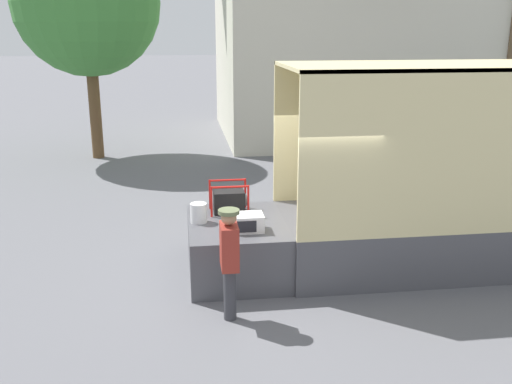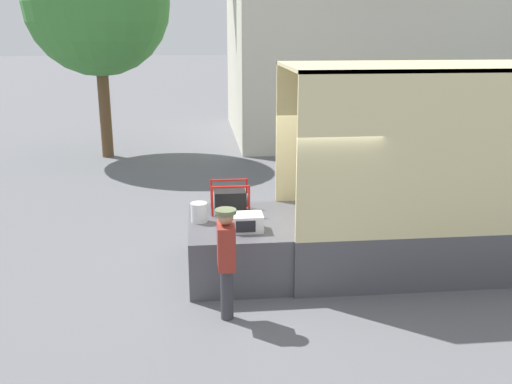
{
  "view_description": "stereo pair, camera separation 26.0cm",
  "coord_description": "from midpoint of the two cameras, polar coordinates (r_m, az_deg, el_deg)",
  "views": [
    {
      "loc": [
        -1.67,
        -8.88,
        3.99
      ],
      "look_at": [
        -0.49,
        -0.2,
        1.46
      ],
      "focal_mm": 40.0,
      "sensor_mm": 36.0,
      "label": 1
    },
    {
      "loc": [
        -1.41,
        -8.91,
        3.99
      ],
      "look_at": [
        -0.49,
        -0.2,
        1.46
      ],
      "focal_mm": 40.0,
      "sensor_mm": 36.0,
      "label": 2
    }
  ],
  "objects": [
    {
      "name": "house_backdrop",
      "position": [
        22.59,
        10.02,
        17.86
      ],
      "size": [
        9.41,
        8.29,
        9.36
      ],
      "color": "beige",
      "rests_on": "ground"
    },
    {
      "name": "box_truck",
      "position": [
        10.79,
        23.56,
        -1.81
      ],
      "size": [
        6.68,
        2.19,
        3.44
      ],
      "color": "navy",
      "rests_on": "ground"
    },
    {
      "name": "portable_generator",
      "position": [
        9.87,
        -1.74,
        -0.87
      ],
      "size": [
        0.66,
        0.48,
        0.53
      ],
      "color": "black",
      "rests_on": "tailgate_deck"
    },
    {
      "name": "ground_plane",
      "position": [
        9.87,
        3.52,
        -7.77
      ],
      "size": [
        160.0,
        160.0,
        0.0
      ],
      "primitive_type": "plane",
      "color": "slate"
    },
    {
      "name": "microwave",
      "position": [
        8.98,
        -0.01,
        -3.06
      ],
      "size": [
        0.47,
        0.41,
        0.27
      ],
      "color": "white",
      "rests_on": "tailgate_deck"
    },
    {
      "name": "tailgate_deck",
      "position": [
        9.6,
        -1.13,
        -5.5
      ],
      "size": [
        1.59,
        2.08,
        0.91
      ],
      "primitive_type": "cube",
      "color": "#4C4C51",
      "rests_on": "ground"
    },
    {
      "name": "street_tree",
      "position": [
        18.56,
        -15.2,
        17.75
      ],
      "size": [
        4.34,
        4.34,
        6.88
      ],
      "color": "brown",
      "rests_on": "ground"
    },
    {
      "name": "orange_bucket",
      "position": [
        9.4,
        -4.93,
        -2.05
      ],
      "size": [
        0.27,
        0.27,
        0.32
      ],
      "color": "silver",
      "rests_on": "tailgate_deck"
    },
    {
      "name": "worker_person",
      "position": [
        7.91,
        -2.05,
        -6.15
      ],
      "size": [
        0.29,
        0.44,
        1.63
      ],
      "color": "#38383D",
      "rests_on": "ground"
    }
  ]
}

